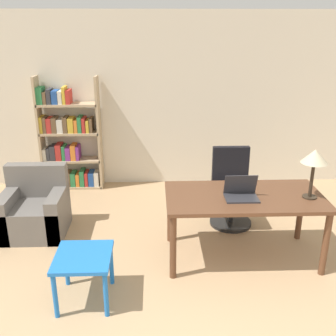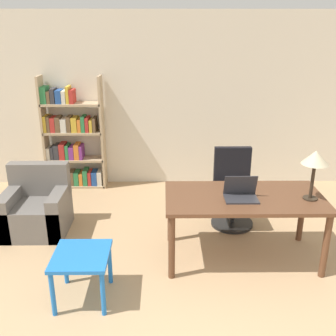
% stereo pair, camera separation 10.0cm
% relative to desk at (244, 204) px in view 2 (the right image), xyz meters
% --- Properties ---
extents(wall_back, '(8.00, 0.06, 2.70)m').
position_rel_desk_xyz_m(wall_back, '(-0.55, 2.31, 0.69)').
color(wall_back, beige).
rests_on(wall_back, ground_plane).
extents(desk, '(1.70, 0.86, 0.76)m').
position_rel_desk_xyz_m(desk, '(0.00, 0.00, 0.00)').
color(desk, brown).
rests_on(desk, ground_plane).
extents(laptop, '(0.35, 0.24, 0.25)m').
position_rel_desk_xyz_m(laptop, '(-0.05, -0.06, 0.15)').
color(laptop, '#2D2D33').
rests_on(laptop, desk).
extents(table_lamp, '(0.28, 0.28, 0.53)m').
position_rel_desk_xyz_m(table_lamp, '(0.68, -0.08, 0.53)').
color(table_lamp, '#2D2319').
rests_on(table_lamp, desk).
extents(office_chair, '(0.55, 0.55, 1.00)m').
position_rel_desk_xyz_m(office_chair, '(0.03, 0.85, -0.23)').
color(office_chair, black).
rests_on(office_chair, ground_plane).
extents(side_table_blue, '(0.52, 0.55, 0.49)m').
position_rel_desk_xyz_m(side_table_blue, '(-1.64, -0.69, -0.26)').
color(side_table_blue, blue).
rests_on(side_table_blue, ground_plane).
extents(armchair, '(0.76, 0.69, 0.83)m').
position_rel_desk_xyz_m(armchair, '(-2.47, 0.65, -0.38)').
color(armchair, '#66605B').
rests_on(armchair, ground_plane).
extents(bookshelf, '(0.94, 0.28, 1.77)m').
position_rel_desk_xyz_m(bookshelf, '(-2.33, 2.12, 0.09)').
color(bookshelf, tan).
rests_on(bookshelf, ground_plane).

